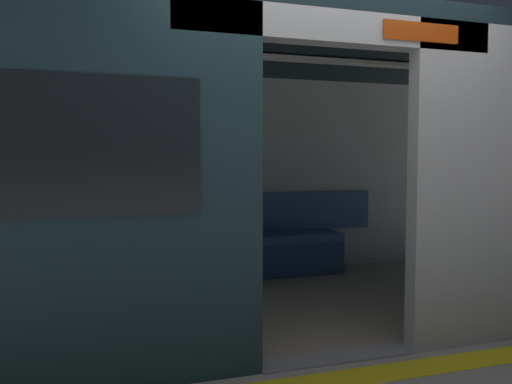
{
  "coord_description": "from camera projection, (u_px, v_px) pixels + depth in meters",
  "views": [
    {
      "loc": [
        1.54,
        3.02,
        1.32
      ],
      "look_at": [
        0.12,
        -1.34,
        1.02
      ],
      "focal_mm": 36.62,
      "sensor_mm": 36.0,
      "label": 1
    }
  ],
  "objects": [
    {
      "name": "handbag",
      "position": [
        249.0,
        228.0,
        5.73
      ],
      "size": [
        0.26,
        0.15,
        0.17
      ],
      "color": "brown",
      "rests_on": "bench_seat"
    },
    {
      "name": "ground_plane",
      "position": [
        336.0,
        359.0,
        3.43
      ],
      "size": [
        60.0,
        60.0,
        0.0
      ],
      "primitive_type": "plane",
      "color": "gray"
    },
    {
      "name": "train_car",
      "position": [
        262.0,
        129.0,
        4.52
      ],
      "size": [
        6.4,
        2.9,
        2.35
      ],
      "color": "silver",
      "rests_on": "ground_plane"
    },
    {
      "name": "person_seated",
      "position": [
        210.0,
        218.0,
        5.5
      ],
      "size": [
        0.55,
        0.7,
        1.2
      ],
      "color": "#D8CC4C",
      "rests_on": "ground_plane"
    },
    {
      "name": "bench_seat",
      "position": [
        236.0,
        246.0,
        5.67
      ],
      "size": [
        2.45,
        0.44,
        0.47
      ],
      "color": "#38609E",
      "rests_on": "ground_plane"
    },
    {
      "name": "grab_pole_door",
      "position": [
        243.0,
        188.0,
        3.71
      ],
      "size": [
        0.04,
        0.04,
        2.21
      ],
      "primitive_type": "cylinder",
      "color": "silver",
      "rests_on": "ground_plane"
    },
    {
      "name": "book",
      "position": [
        167.0,
        237.0,
        5.49
      ],
      "size": [
        0.2,
        0.25,
        0.03
      ],
      "primitive_type": "cube",
      "rotation": [
        0.0,
        0.0,
        -0.28
      ],
      "color": "#33723F",
      "rests_on": "bench_seat"
    },
    {
      "name": "platform_edge_strip",
      "position": [
        359.0,
        376.0,
        3.14
      ],
      "size": [
        8.0,
        0.24,
        0.01
      ],
      "primitive_type": "cube",
      "color": "yellow",
      "rests_on": "ground_plane"
    }
  ]
}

